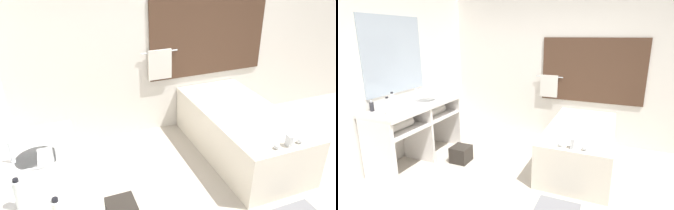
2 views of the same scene
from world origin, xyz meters
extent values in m
cube|color=white|center=(0.00, 2.23, 1.35)|extent=(7.40, 0.06, 2.70)
cube|color=#4C3323|center=(0.42, 2.19, 1.29)|extent=(1.70, 0.02, 1.10)
cylinder|color=silver|center=(-0.30, 2.16, 1.15)|extent=(0.50, 0.02, 0.02)
cube|color=silver|center=(-0.30, 2.15, 0.98)|extent=(0.32, 0.04, 0.40)
cube|color=white|center=(-1.88, 0.42, 0.88)|extent=(0.62, 1.51, 0.05)
cube|color=white|center=(-1.88, 0.42, 0.63)|extent=(0.59, 1.44, 0.02)
cylinder|color=white|center=(-1.88, 0.65, 0.85)|extent=(0.33, 0.33, 0.12)
cube|color=white|center=(-1.88, 1.16, 0.43)|extent=(0.57, 0.04, 0.85)
cylinder|color=silver|center=(-1.83, 0.80, 0.70)|extent=(0.13, 0.42, 0.13)
cylinder|color=silver|center=(-2.05, 0.65, 0.91)|extent=(0.04, 0.04, 0.02)
cylinder|color=silver|center=(-2.05, 0.65, 1.00)|extent=(0.02, 0.02, 0.16)
cube|color=silver|center=(-2.01, 0.65, 1.07)|extent=(0.07, 0.01, 0.01)
cube|color=silver|center=(0.42, 1.26, 0.30)|extent=(0.92, 1.87, 0.59)
ellipsoid|color=white|center=(0.42, 1.26, 0.44)|extent=(0.66, 1.34, 0.30)
cube|color=silver|center=(0.42, 0.42, 0.65)|extent=(0.04, 0.07, 0.12)
sphere|color=silver|center=(0.28, 0.42, 0.62)|extent=(0.06, 0.06, 0.06)
sphere|color=silver|center=(0.56, 0.42, 0.62)|extent=(0.06, 0.06, 0.06)
cylinder|color=black|center=(-1.77, -0.17, 1.14)|extent=(0.03, 0.03, 0.02)
cylinder|color=silver|center=(-1.98, 0.11, 1.01)|extent=(0.06, 0.06, 0.21)
cylinder|color=black|center=(-1.98, 0.11, 1.12)|extent=(0.03, 0.03, 0.02)
camera|label=1|loc=(-1.70, -1.69, 2.41)|focal=35.00mm
camera|label=2|loc=(0.81, -2.49, 1.89)|focal=28.00mm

